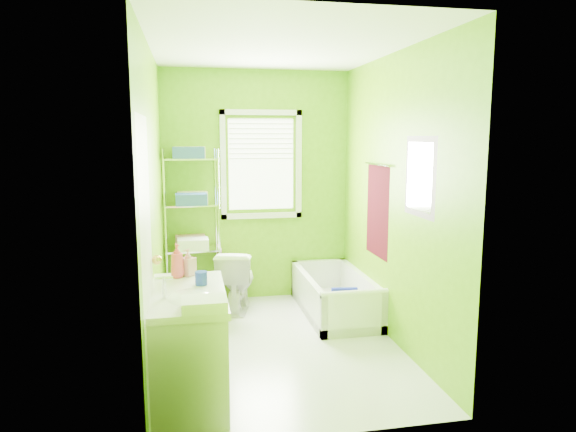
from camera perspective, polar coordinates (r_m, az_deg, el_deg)
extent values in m
plane|color=silver|center=(4.77, -0.96, -14.17)|extent=(2.90, 2.90, 0.00)
cube|color=#5E9D07|center=(5.86, -3.47, 3.27)|extent=(2.10, 0.04, 2.60)
cube|color=#5E9D07|center=(3.03, 3.76, -1.95)|extent=(2.10, 0.04, 2.60)
cube|color=#5E9D07|center=(4.37, -14.68, 1.11)|extent=(0.04, 2.90, 2.60)
cube|color=#5E9D07|center=(4.73, 11.64, 1.78)|extent=(0.04, 2.90, 2.60)
cube|color=white|center=(4.46, -1.06, 18.32)|extent=(2.10, 2.90, 0.04)
cube|color=white|center=(5.83, -3.00, 5.72)|extent=(0.74, 0.01, 1.01)
cube|color=white|center=(5.87, -2.92, 0.05)|extent=(0.92, 0.05, 0.06)
cube|color=white|center=(5.81, -3.01, 11.43)|extent=(0.92, 0.05, 0.06)
cube|color=white|center=(5.77, -7.22, 5.63)|extent=(0.06, 0.05, 1.22)
cube|color=white|center=(5.89, 1.20, 5.76)|extent=(0.06, 0.05, 1.22)
cube|color=white|center=(5.80, -2.98, 8.57)|extent=(0.72, 0.02, 0.50)
cube|color=white|center=(3.45, -15.32, -6.02)|extent=(0.02, 0.80, 2.00)
sphere|color=gold|center=(3.77, -14.37, -4.74)|extent=(0.07, 0.07, 0.07)
cube|color=#420710|center=(5.06, 9.91, 0.57)|extent=(0.02, 0.58, 0.90)
cylinder|color=silver|center=(5.01, 9.89, 5.66)|extent=(0.02, 0.62, 0.02)
cube|color=#CC5972|center=(4.20, 14.47, 4.24)|extent=(0.02, 0.54, 0.64)
cube|color=white|center=(4.19, 14.37, 4.24)|extent=(0.01, 0.44, 0.54)
cube|color=white|center=(5.58, 5.15, -10.22)|extent=(0.65, 1.39, 0.09)
cube|color=white|center=(5.46, 2.18, -8.83)|extent=(0.07, 1.39, 0.42)
cube|color=white|center=(5.62, 8.07, -8.41)|extent=(0.07, 1.39, 0.42)
cube|color=white|center=(4.93, 7.35, -10.87)|extent=(0.65, 0.07, 0.42)
cube|color=white|center=(6.15, 3.44, -6.82)|extent=(0.65, 0.07, 0.42)
cylinder|color=white|center=(4.86, 7.40, -8.55)|extent=(0.65, 0.07, 0.07)
cylinder|color=#1320B7|center=(5.15, 6.56, -10.96)|extent=(0.37, 0.37, 0.07)
cylinder|color=yellow|center=(5.13, 6.58, -10.33)|extent=(0.35, 0.35, 0.05)
cube|color=#1320B7|center=(5.25, 6.28, -9.21)|extent=(0.27, 0.07, 0.24)
imported|color=white|center=(5.60, -5.74, -7.05)|extent=(0.52, 0.73, 0.67)
cube|color=silver|center=(3.87, -10.99, -14.14)|extent=(0.51, 1.01, 0.74)
cube|color=silver|center=(3.73, -11.17, -8.57)|extent=(0.54, 1.04, 0.05)
ellipsoid|color=white|center=(3.60, -10.85, -9.29)|extent=(0.35, 0.45, 0.12)
cylinder|color=silver|center=(3.58, -13.60, -7.83)|extent=(0.03, 0.03, 0.16)
cylinder|color=silver|center=(3.56, -13.64, -6.75)|extent=(0.12, 0.02, 0.02)
imported|color=#F04667|center=(4.06, -12.22, -4.88)|extent=(0.13, 0.13, 0.26)
imported|color=#CE8597|center=(4.11, -11.05, -5.05)|extent=(0.14, 0.14, 0.21)
cylinder|color=#1A31AD|center=(3.84, -9.62, -6.83)|extent=(0.09, 0.09, 0.10)
cube|color=white|center=(3.32, -9.27, -9.62)|extent=(0.28, 0.22, 0.07)
cylinder|color=silver|center=(5.50, -13.45, -1.86)|extent=(0.02, 0.02, 1.74)
cylinder|color=silver|center=(5.83, -13.43, -1.25)|extent=(0.02, 0.02, 1.74)
cylinder|color=silver|center=(5.52, -7.65, -1.65)|extent=(0.02, 0.02, 1.74)
cylinder|color=silver|center=(5.85, -7.96, -1.06)|extent=(0.02, 0.02, 1.74)
cube|color=silver|center=(5.83, -10.42, -8.29)|extent=(0.59, 0.38, 0.02)
cube|color=silver|center=(5.71, -10.56, -3.59)|extent=(0.59, 0.38, 0.02)
cube|color=silver|center=(5.63, -10.70, 1.27)|extent=(0.59, 0.38, 0.02)
cube|color=silver|center=(5.58, -10.84, 6.25)|extent=(0.59, 0.38, 0.02)
cube|color=#2A539A|center=(5.47, -11.02, 6.92)|extent=(0.33, 0.23, 0.12)
cube|color=#DEDB88|center=(5.71, -10.87, 7.00)|extent=(0.33, 0.23, 0.12)
cube|color=#2A539A|center=(5.51, -10.70, 1.84)|extent=(0.33, 0.23, 0.12)
cube|color=#DEDB88|center=(5.75, -10.58, 2.13)|extent=(0.33, 0.23, 0.12)
cube|color=white|center=(5.61, -10.51, -3.10)|extent=(0.33, 0.23, 0.12)
cube|color=pink|center=(5.83, -10.80, -2.65)|extent=(0.33, 0.23, 0.12)
cube|color=pink|center=(5.79, -7.61, -6.00)|extent=(0.04, 0.30, 0.54)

